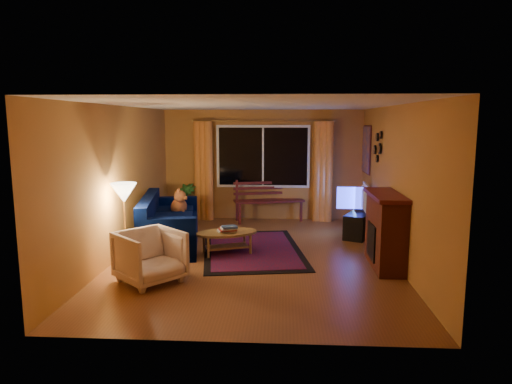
# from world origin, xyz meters

# --- Properties ---
(floor) EXTENTS (4.50, 6.00, 0.02)m
(floor) POSITION_xyz_m (0.00, 0.00, -0.01)
(floor) COLOR brown
(floor) RESTS_ON ground
(ceiling) EXTENTS (4.50, 6.00, 0.02)m
(ceiling) POSITION_xyz_m (0.00, 0.00, 2.51)
(ceiling) COLOR white
(ceiling) RESTS_ON ground
(wall_back) EXTENTS (4.50, 0.02, 2.50)m
(wall_back) POSITION_xyz_m (0.00, 3.01, 1.25)
(wall_back) COLOR #BB7B37
(wall_back) RESTS_ON ground
(wall_left) EXTENTS (0.02, 6.00, 2.50)m
(wall_left) POSITION_xyz_m (-2.26, 0.00, 1.25)
(wall_left) COLOR #BB7B37
(wall_left) RESTS_ON ground
(wall_right) EXTENTS (0.02, 6.00, 2.50)m
(wall_right) POSITION_xyz_m (2.26, 0.00, 1.25)
(wall_right) COLOR #BB7B37
(wall_right) RESTS_ON ground
(window) EXTENTS (2.00, 0.02, 1.30)m
(window) POSITION_xyz_m (0.00, 2.94, 1.45)
(window) COLOR black
(window) RESTS_ON wall_back
(curtain_rod) EXTENTS (3.20, 0.03, 0.03)m
(curtain_rod) POSITION_xyz_m (0.00, 2.90, 2.25)
(curtain_rod) COLOR #BF8C3F
(curtain_rod) RESTS_ON wall_back
(curtain_left) EXTENTS (0.36, 0.36, 2.24)m
(curtain_left) POSITION_xyz_m (-1.35, 2.88, 1.12)
(curtain_left) COLOR orange
(curtain_left) RESTS_ON ground
(curtain_right) EXTENTS (0.36, 0.36, 2.24)m
(curtain_right) POSITION_xyz_m (1.35, 2.88, 1.12)
(curtain_right) COLOR orange
(curtain_right) RESTS_ON ground
(bench) EXTENTS (1.63, 0.85, 0.47)m
(bench) POSITION_xyz_m (0.15, 2.75, 0.23)
(bench) COLOR #491515
(bench) RESTS_ON ground
(potted_plant) EXTENTS (0.61, 0.61, 0.84)m
(potted_plant) POSITION_xyz_m (-1.74, 2.73, 0.42)
(potted_plant) COLOR #235B1E
(potted_plant) RESTS_ON ground
(sofa) EXTENTS (1.34, 2.37, 0.90)m
(sofa) POSITION_xyz_m (-1.58, 0.63, 0.45)
(sofa) COLOR #000931
(sofa) RESTS_ON ground
(dog) EXTENTS (0.46, 0.52, 0.47)m
(dog) POSITION_xyz_m (-1.53, 1.13, 0.68)
(dog) COLOR #9E522B
(dog) RESTS_ON sofa
(armchair) EXTENTS (1.08, 1.09, 0.82)m
(armchair) POSITION_xyz_m (-1.39, -1.30, 0.41)
(armchair) COLOR beige
(armchair) RESTS_ON ground
(floor_lamp) EXTENTS (0.28, 0.28, 1.28)m
(floor_lamp) POSITION_xyz_m (-1.99, -0.58, 0.64)
(floor_lamp) COLOR #BF8C3F
(floor_lamp) RESTS_ON ground
(rug) EXTENTS (2.07, 2.87, 0.02)m
(rug) POSITION_xyz_m (-0.07, 0.40, 0.01)
(rug) COLOR maroon
(rug) RESTS_ON ground
(coffee_table) EXTENTS (1.36, 1.36, 0.38)m
(coffee_table) POSITION_xyz_m (-0.49, 0.16, 0.19)
(coffee_table) COLOR #A88344
(coffee_table) RESTS_ON ground
(tv_console) EXTENTS (0.82, 1.20, 0.48)m
(tv_console) POSITION_xyz_m (2.00, 1.57, 0.24)
(tv_console) COLOR black
(tv_console) RESTS_ON ground
(television) EXTENTS (0.17, 0.95, 0.54)m
(television) POSITION_xyz_m (2.00, 1.57, 0.75)
(television) COLOR black
(television) RESTS_ON tv_console
(fireplace) EXTENTS (0.40, 1.20, 1.10)m
(fireplace) POSITION_xyz_m (2.05, -0.40, 0.55)
(fireplace) COLOR maroon
(fireplace) RESTS_ON ground
(mirror_cluster) EXTENTS (0.06, 0.60, 0.56)m
(mirror_cluster) POSITION_xyz_m (2.21, 1.30, 1.80)
(mirror_cluster) COLOR black
(mirror_cluster) RESTS_ON wall_right
(painting) EXTENTS (0.04, 0.76, 0.96)m
(painting) POSITION_xyz_m (2.22, 2.45, 1.65)
(painting) COLOR #D46314
(painting) RESTS_ON wall_right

